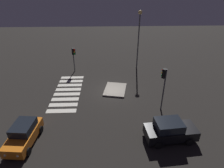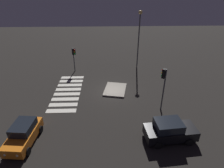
{
  "view_description": "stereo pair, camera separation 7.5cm",
  "coord_description": "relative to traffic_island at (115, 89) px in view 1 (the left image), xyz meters",
  "views": [
    {
      "loc": [
        20.55,
        -0.8,
        12.12
      ],
      "look_at": [
        0.0,
        0.0,
        1.0
      ],
      "focal_mm": 30.14,
      "sensor_mm": 36.0,
      "label": 1
    },
    {
      "loc": [
        20.55,
        -0.73,
        12.12
      ],
      "look_at": [
        0.0,
        0.0,
        1.0
      ],
      "focal_mm": 30.14,
      "sensor_mm": 36.0,
      "label": 2
    }
  ],
  "objects": [
    {
      "name": "ground_plane",
      "position": [
        0.19,
        -0.42,
        -0.09
      ],
      "size": [
        80.0,
        80.0,
        0.0
      ],
      "primitive_type": "plane",
      "color": "black"
    },
    {
      "name": "crosswalk_near",
      "position": [
        0.19,
        -6.02,
        -0.08
      ],
      "size": [
        8.75,
        3.2,
        0.02
      ],
      "color": "silver",
      "rests_on": "ground"
    },
    {
      "name": "street_lamp",
      "position": [
        -6.99,
        3.82,
        5.75
      ],
      "size": [
        0.56,
        0.56,
        8.73
      ],
      "color": "#47474C",
      "rests_on": "ground"
    },
    {
      "name": "traffic_island",
      "position": [
        0.0,
        0.0,
        0.0
      ],
      "size": [
        3.92,
        3.24,
        0.18
      ],
      "color": "gray",
      "rests_on": "ground"
    },
    {
      "name": "traffic_light_south",
      "position": [
        -6.02,
        -5.86,
        2.7
      ],
      "size": [
        0.53,
        0.54,
        3.68
      ],
      "rotation": [
        0.0,
        0.0,
        0.72
      ],
      "color": "#47474C",
      "rests_on": "ground"
    },
    {
      "name": "car_black",
      "position": [
        8.67,
        4.24,
        0.86
      ],
      "size": [
        2.39,
        4.56,
        1.93
      ],
      "rotation": [
        0.0,
        0.0,
        1.66
      ],
      "color": "black",
      "rests_on": "ground"
    },
    {
      "name": "traffic_light_north",
      "position": [
        4.24,
        4.6,
        3.49
      ],
      "size": [
        0.54,
        0.53,
        4.73
      ],
      "rotation": [
        0.0,
        0.0,
        -2.25
      ],
      "color": "#47474C",
      "rests_on": "ground"
    },
    {
      "name": "car_orange",
      "position": [
        8.55,
        -8.19,
        0.8
      ],
      "size": [
        4.29,
        2.26,
        1.81
      ],
      "rotation": [
        0.0,
        0.0,
        -0.09
      ],
      "color": "orange",
      "rests_on": "ground"
    }
  ]
}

